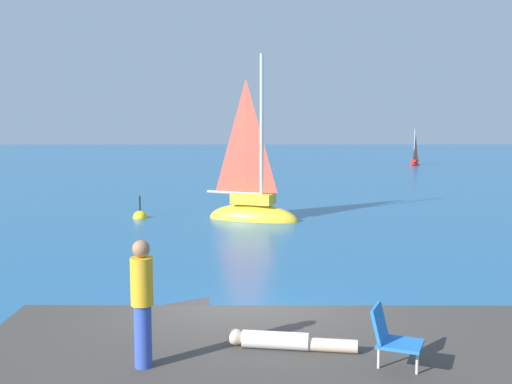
{
  "coord_description": "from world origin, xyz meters",
  "views": [
    {
      "loc": [
        0.07,
        -10.4,
        3.78
      ],
      "look_at": [
        0.28,
        10.0,
        1.36
      ],
      "focal_mm": 43.63,
      "sensor_mm": 36.0,
      "label": 1
    }
  ],
  "objects": [
    {
      "name": "sailboat_far",
      "position": [
        13.41,
        39.53,
        0.17
      ],
      "size": [
        1.41,
        1.71,
        3.19
      ],
      "rotation": [
        0.0,
        0.0,
        4.12
      ],
      "color": "red",
      "rests_on": "ground"
    },
    {
      "name": "ground_plane",
      "position": [
        0.0,
        0.0,
        0.0
      ],
      "size": [
        160.0,
        160.0,
        0.0
      ],
      "primitive_type": "plane",
      "color": "#236093"
    },
    {
      "name": "sailboat_near",
      "position": [
        0.19,
        12.59,
        0.36
      ],
      "size": [
        3.72,
        2.4,
        6.71
      ],
      "rotation": [
        0.0,
        0.0,
        5.91
      ],
      "color": "yellow",
      "rests_on": "ground"
    },
    {
      "name": "beach_chair",
      "position": [
        1.81,
        -3.03,
        1.12
      ],
      "size": [
        0.73,
        0.67,
        0.8
      ],
      "rotation": [
        0.0,
        0.0,
        5.88
      ],
      "color": "blue",
      "rests_on": "shore_ledge"
    },
    {
      "name": "person_standing",
      "position": [
        -1.27,
        -2.9,
        1.54
      ],
      "size": [
        0.28,
        0.28,
        1.62
      ],
      "rotation": [
        0.0,
        0.0,
        4.97
      ],
      "color": "#334CB2",
      "rests_on": "shore_ledge"
    },
    {
      "name": "boulder_inland",
      "position": [
        -1.31,
        -0.12,
        0.0
      ],
      "size": [
        1.8,
        1.47,
        1.13
      ],
      "primitive_type": "cube",
      "rotation": [
        0.05,
        -0.14,
        0.12
      ],
      "color": "#3C3538",
      "rests_on": "ground"
    },
    {
      "name": "shore_ledge",
      "position": [
        0.4,
        -2.51,
        0.34
      ],
      "size": [
        8.31,
        4.48,
        0.68
      ],
      "primitive_type": "cube",
      "rotation": [
        0.0,
        0.0,
        -0.01
      ],
      "color": "#423D38",
      "rests_on": "ground"
    },
    {
      "name": "marker_buoy",
      "position": [
        -4.11,
        13.07,
        0.01
      ],
      "size": [
        0.56,
        0.56,
        1.13
      ],
      "color": "yellow",
      "rests_on": "ground"
    },
    {
      "name": "boulder_seaward",
      "position": [
        3.78,
        -0.34,
        0.0
      ],
      "size": [
        0.91,
        1.08,
        0.79
      ],
      "primitive_type": "cube",
      "rotation": [
        0.19,
        -0.12,
        1.6
      ],
      "color": "#443C34",
      "rests_on": "ground"
    },
    {
      "name": "person_sunbather",
      "position": [
        0.54,
        -2.32,
        0.79
      ],
      "size": [
        1.75,
        0.46,
        0.25
      ],
      "rotation": [
        0.0,
        0.0,
        6.12
      ],
      "color": "white",
      "rests_on": "shore_ledge"
    }
  ]
}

